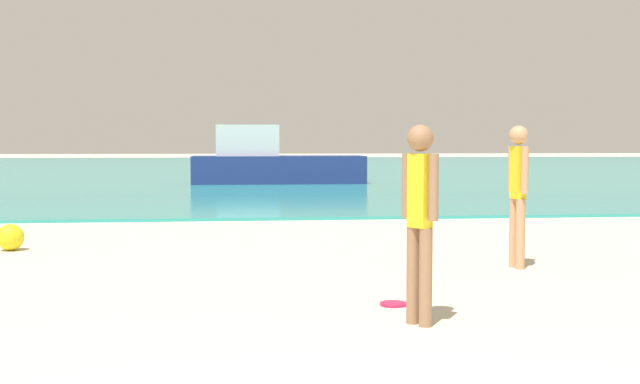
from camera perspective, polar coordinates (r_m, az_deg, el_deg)
water at (r=44.83m, az=-5.27°, el=1.74°), size 160.00×60.00×0.06m
person_standing at (r=6.37m, az=7.20°, el=-1.43°), size 0.24×0.32×1.61m
frisbee at (r=7.24m, az=5.31°, el=-8.04°), size 0.25×0.25×0.03m
person_distant at (r=9.49m, az=14.07°, el=0.32°), size 0.22×0.38×1.67m
boat_near at (r=27.37m, az=-3.51°, el=2.09°), size 5.91×1.89×2.01m
beach_ball at (r=11.56m, az=-21.42°, el=-3.06°), size 0.36×0.36×0.36m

